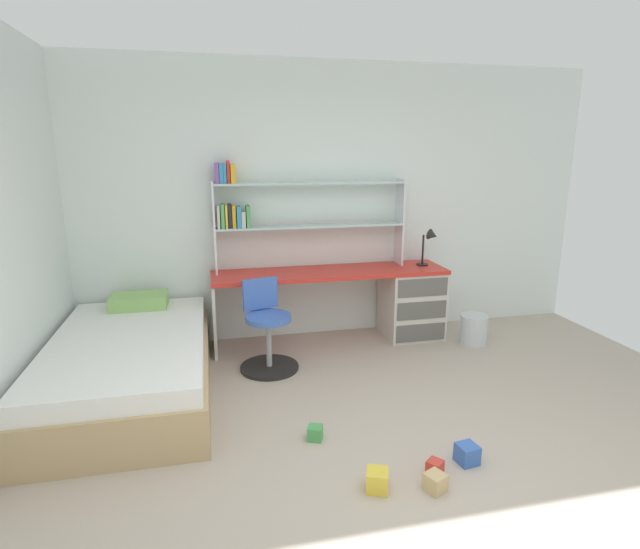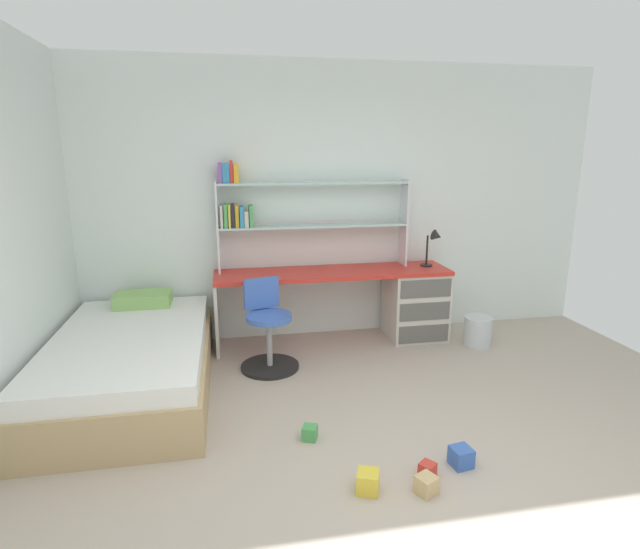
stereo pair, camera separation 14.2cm
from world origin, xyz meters
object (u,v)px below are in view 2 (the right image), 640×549
(toy_block_red_3, at_px, (427,470))
(toy_block_yellow_4, at_px, (368,482))
(bookshelf_hutch, at_px, (285,207))
(swivel_chair, at_px, (268,334))
(waste_bin, at_px, (478,331))
(desk, at_px, (394,299))
(desk_lamp, at_px, (435,242))
(bed_platform, at_px, (131,363))
(toy_block_green_0, at_px, (310,433))
(toy_block_blue_2, at_px, (461,457))
(toy_block_natural_1, at_px, (426,485))

(toy_block_red_3, distance_m, toy_block_yellow_4, 0.39)
(bookshelf_hutch, bearing_deg, toy_block_yellow_4, -86.12)
(swivel_chair, xyz_separation_m, waste_bin, (2.09, 0.12, -0.17))
(desk, relative_size, waste_bin, 7.81)
(desk_lamp, bearing_deg, waste_bin, -45.93)
(desk, distance_m, bed_platform, 2.57)
(desk, xyz_separation_m, toy_block_green_0, (-1.16, -1.70, -0.37))
(bed_platform, bearing_deg, desk_lamp, 14.47)
(toy_block_green_0, relative_size, toy_block_blue_2, 0.79)
(bookshelf_hutch, height_order, swivel_chair, bookshelf_hutch)
(desk_lamp, height_order, bed_platform, desk_lamp)
(swivel_chair, bearing_deg, desk, 20.31)
(desk_lamp, xyz_separation_m, swivel_chair, (-1.74, -0.48, -0.68))
(desk_lamp, height_order, waste_bin, desk_lamp)
(toy_block_green_0, bearing_deg, toy_block_blue_2, -27.88)
(swivel_chair, xyz_separation_m, toy_block_blue_2, (1.04, -1.67, -0.25))
(desk_lamp, relative_size, toy_block_red_3, 4.46)
(bookshelf_hutch, height_order, waste_bin, bookshelf_hutch)
(bookshelf_hutch, xyz_separation_m, desk_lamp, (1.49, -0.16, -0.36))
(desk, bearing_deg, toy_block_blue_2, -97.61)
(desk, bearing_deg, toy_block_red_3, -103.47)
(desk, height_order, toy_block_natural_1, desk)
(bookshelf_hutch, height_order, desk_lamp, bookshelf_hutch)
(desk, relative_size, toy_block_green_0, 24.33)
(bookshelf_hutch, bearing_deg, toy_block_natural_1, -79.08)
(desk_lamp, xyz_separation_m, toy_block_yellow_4, (-1.33, -2.28, -0.94))
(swivel_chair, bearing_deg, bed_platform, -167.26)
(toy_block_red_3, bearing_deg, toy_block_natural_1, -114.88)
(bed_platform, bearing_deg, toy_block_yellow_4, -45.18)
(toy_block_green_0, distance_m, toy_block_red_3, 0.81)
(bed_platform, distance_m, waste_bin, 3.23)
(desk, distance_m, bookshelf_hutch, 1.44)
(waste_bin, distance_m, toy_block_natural_1, 2.41)
(desk, distance_m, swivel_chair, 1.42)
(toy_block_green_0, bearing_deg, toy_block_yellow_4, -67.64)
(bookshelf_hutch, bearing_deg, toy_block_green_0, -92.27)
(toy_block_red_3, bearing_deg, bookshelf_hutch, 103.09)
(toy_block_blue_2, bearing_deg, swivel_chair, 121.92)
(desk, distance_m, toy_block_green_0, 2.09)
(bookshelf_hutch, xyz_separation_m, toy_block_green_0, (-0.07, -1.86, -1.31))
(toy_block_natural_1, bearing_deg, desk_lamp, 66.84)
(toy_block_green_0, xyz_separation_m, toy_block_blue_2, (0.87, -0.46, 0.01))
(toy_block_blue_2, xyz_separation_m, toy_block_red_3, (-0.24, -0.06, -0.02))
(desk_lamp, relative_size, swivel_chair, 0.48)
(desk_lamp, bearing_deg, toy_block_red_3, -113.05)
(toy_block_natural_1, relative_size, toy_block_yellow_4, 0.87)
(desk_lamp, relative_size, waste_bin, 1.29)
(desk_lamp, bearing_deg, bookshelf_hutch, 173.73)
(desk_lamp, xyz_separation_m, waste_bin, (0.35, -0.36, -0.85))
(bookshelf_hutch, distance_m, toy_block_yellow_4, 2.77)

